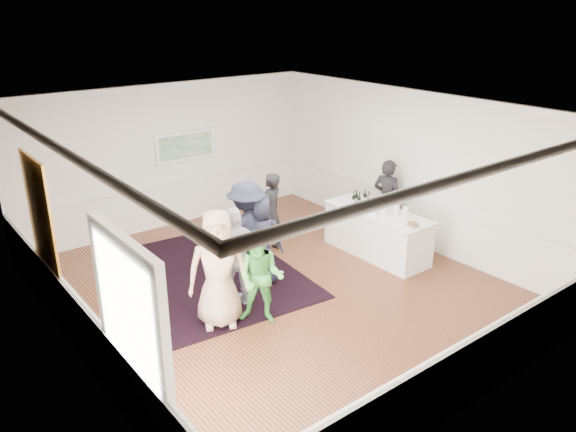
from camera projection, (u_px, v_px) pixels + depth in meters
floor at (278, 288)px, 10.04m from camera, size 8.00×8.00×0.00m
ceiling at (276, 109)px, 8.90m from camera, size 7.00×8.00×0.02m
wall_left at (67, 258)px, 7.46m from camera, size 0.02×8.00×3.20m
wall_right at (414, 169)px, 11.48m from camera, size 0.02×8.00×3.20m
wall_back at (169, 156)px, 12.42m from camera, size 7.00×0.02×3.20m
wall_front at (483, 295)px, 6.53m from camera, size 7.00×0.02×3.20m
wainscoting at (278, 263)px, 9.87m from camera, size 7.00×8.00×1.00m
mirror at (40, 216)px, 8.38m from camera, size 0.05×1.25×1.85m
doorway at (131, 330)px, 6.16m from camera, size 0.10×1.78×2.56m
landscape_painting at (186, 146)px, 12.55m from camera, size 1.44×0.06×0.66m
area_rug at (207, 274)px, 10.52m from camera, size 3.41×4.26×0.02m
serving_table at (377, 233)px, 11.24m from camera, size 0.87×2.28×0.93m
bartender at (387, 200)px, 11.86m from camera, size 0.58×0.73×1.75m
guest_tan at (218, 269)px, 8.60m from camera, size 1.11×0.97×1.92m
guest_green at (261, 278)px, 8.74m from camera, size 0.94×0.95×1.54m
guest_lilac at (236, 258)px, 9.19m from camera, size 1.07×0.57×1.75m
guest_dark_a at (247, 233)px, 9.93m from camera, size 1.26×0.75×1.92m
guest_dark_b at (271, 213)px, 11.27m from camera, size 0.70×0.58×1.66m
guest_navy at (260, 239)px, 9.98m from camera, size 0.97×0.95×1.69m
wine_bottles at (361, 197)px, 11.40m from camera, size 0.35×0.29×0.31m
juice_pitchers at (390, 210)px, 10.82m from camera, size 0.46×0.63×0.24m
ice_bucket at (374, 203)px, 11.19m from camera, size 0.26×0.26×0.25m
nut_bowl at (413, 225)px, 10.30m from camera, size 0.24×0.24×0.08m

